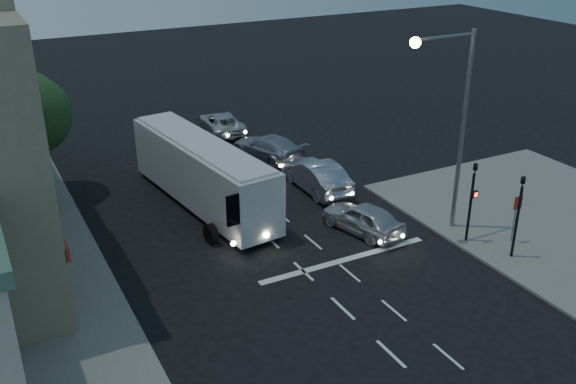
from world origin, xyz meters
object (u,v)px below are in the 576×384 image
car_sedan_a (316,176)px  traffic_signal_side (519,207)px  car_sedan_c (222,123)px  street_tree (29,111)px  car_suv (363,218)px  regulatory_sign (516,211)px  tour_bus (202,171)px  car_sedan_b (268,148)px  traffic_signal_main (472,193)px  streetlight (453,111)px

car_sedan_a → traffic_signal_side: traffic_signal_side is taller
car_sedan_c → street_tree: bearing=28.0°
car_sedan_a → car_sedan_c: car_sedan_a is taller
car_suv → car_sedan_a: 5.16m
regulatory_sign → street_tree: bearing=138.9°
tour_bus → traffic_signal_side: 14.68m
car_suv → car_sedan_a: (0.53, 5.14, 0.11)m
tour_bus → car_sedan_b: size_ratio=2.22×
car_suv → traffic_signal_main: 4.93m
traffic_signal_main → car_suv: bearing=139.1°
car_sedan_c → traffic_signal_side: 21.71m
car_suv → car_sedan_a: size_ratio=0.84×
car_sedan_c → regulatory_sign: regulatory_sign is taller
traffic_signal_side → street_tree: street_tree is taller
car_sedan_a → car_sedan_c: (-0.78, 11.04, -0.15)m
tour_bus → car_sedan_b: 7.17m
car_sedan_a → street_tree: street_tree is taller
car_sedan_b → traffic_signal_main: size_ratio=1.24×
traffic_signal_side → regulatory_sign: traffic_signal_side is taller
car_sedan_b → streetlight: 13.27m
car_sedan_b → car_sedan_c: 5.87m
car_sedan_a → streetlight: size_ratio=0.55×
street_tree → car_suv: bearing=-42.4°
street_tree → streetlight: bearing=-39.5°
streetlight → traffic_signal_side: bearing=-74.3°
traffic_signal_side → car_sedan_c: bearing=101.8°
car_suv → car_sedan_a: bearing=-110.2°
car_sedan_a → streetlight: bearing=113.0°
car_sedan_b → traffic_signal_side: (3.91, -15.33, 1.68)m
car_sedan_c → street_tree: size_ratio=0.77×
traffic_signal_side → car_sedan_b: bearing=104.3°
car_sedan_c → car_sedan_b: bearing=100.9°
car_suv → street_tree: 17.09m
streetlight → car_sedan_a: bearing=111.9°
car_sedan_a → street_tree: size_ratio=0.80×
street_tree → car_sedan_c: bearing=22.3°
car_sedan_b → car_sedan_c: (-0.53, 5.85, -0.07)m
car_sedan_c → traffic_signal_side: traffic_signal_side is taller
car_sedan_a → traffic_signal_main: (2.96, -8.16, 1.61)m
tour_bus → streetlight: streetlight is taller
car_sedan_b → car_sedan_a: bearing=78.1°
car_suv → car_sedan_a: car_sedan_a is taller
car_sedan_a → car_sedan_c: bearing=-84.8°
traffic_signal_main → street_tree: (-15.81, 14.25, 2.08)m
tour_bus → street_tree: 9.02m
car_sedan_b → traffic_signal_side: 15.91m
regulatory_sign → street_tree: 23.40m
traffic_signal_main → streetlight: bearing=100.2°
car_suv → car_sedan_c: car_suv is taller
tour_bus → streetlight: (8.63, -7.69, 3.90)m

